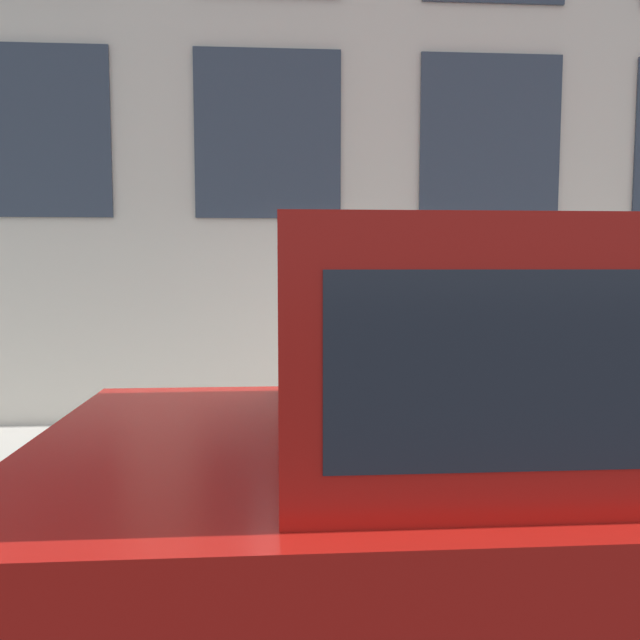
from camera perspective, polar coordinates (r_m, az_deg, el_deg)
The scene contains 6 objects.
ground_plane at distance 4.39m, azimuth 11.20°, elevation -19.40°, with size 80.00×80.00×0.00m, color #2D2D30.
sidewalk at distance 5.58m, azimuth 7.55°, elevation -13.09°, with size 2.68×60.00×0.16m.
building_facade at distance 7.04m, azimuth 5.36°, elevation 20.73°, with size 0.33×40.00×7.43m.
fire_hydrant at distance 4.67m, azimuth 2.36°, elevation -10.58°, with size 0.37×0.47×0.78m.
person at distance 4.71m, azimuth -2.31°, elevation -4.05°, with size 0.37×0.24×1.52m.
parked_truck_red_near at distance 2.89m, azimuth 24.28°, elevation -9.76°, with size 2.07×4.52×1.95m.
Camera 1 is at (-3.86, 1.07, 1.81)m, focal length 35.00 mm.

